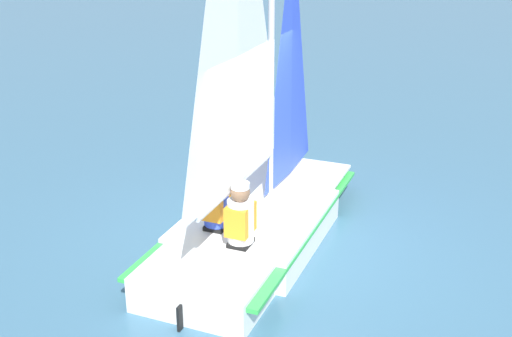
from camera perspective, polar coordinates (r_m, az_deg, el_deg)
ground_plane at (r=8.27m, az=0.00°, el=-6.46°), size 260.00×260.00×0.00m
sailboat_main at (r=7.92m, az=-0.08°, el=-1.67°), size 1.77×4.07×5.38m
sailor_helm at (r=7.63m, az=-3.54°, el=-3.75°), size 0.31×0.35×1.16m
sailor_crew at (r=7.24m, az=-1.38°, el=-5.19°), size 0.31×0.35×1.16m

